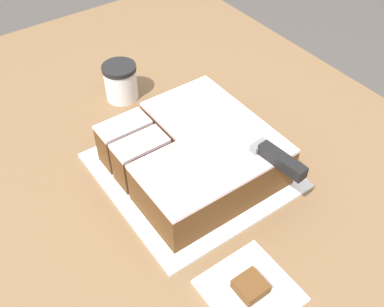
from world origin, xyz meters
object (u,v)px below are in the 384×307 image
knife (264,149)px  brownie (251,286)px  cake (195,154)px  cake_board (192,170)px  coffee_cup (121,82)px

knife → brownie: (0.16, -0.15, -0.09)m
cake → knife: 0.14m
cake_board → knife: (0.11, 0.08, 0.10)m
cake_board → brownie: bearing=-16.1°
cake → brownie: bearing=-17.1°
cake_board → cake: size_ratio=1.20×
cake_board → brownie: brownie is taller
coffee_cup → cake: bearing=-0.6°
coffee_cup → knife: bearing=10.2°
cake_board → knife: size_ratio=1.17×
knife → coffee_cup: bearing=4.6°
cake → knife: size_ratio=0.97×
coffee_cup → brownie: (0.55, -0.08, -0.03)m
cake → knife: knife is taller
brownie → coffee_cup: bearing=171.5°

